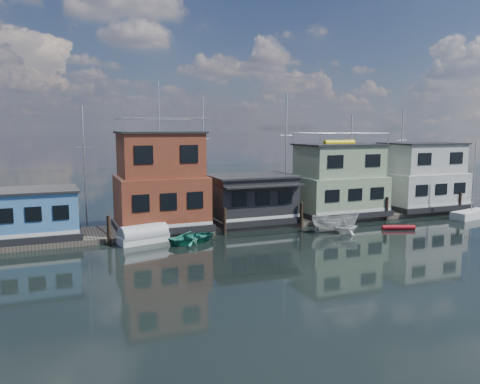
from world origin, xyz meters
name	(u,v)px	position (x,y,z in m)	size (l,w,h in m)	color
ground	(330,259)	(0.00, 0.00, 0.00)	(160.00, 160.00, 0.00)	black
dock	(256,222)	(0.00, 12.00, 0.20)	(48.00, 5.00, 0.40)	#595147
houseboat_blue	(35,214)	(-18.00, 12.00, 2.21)	(6.40, 4.90, 3.66)	black
houseboat_red	(161,183)	(-8.50, 12.00, 4.10)	(7.40, 5.90, 11.86)	black
houseboat_dark	(251,198)	(-0.50, 11.98, 2.42)	(7.40, 6.10, 4.06)	black
houseboat_green	(338,181)	(8.50, 12.00, 3.55)	(8.40, 5.90, 7.03)	black
houseboat_white	(421,177)	(18.50, 12.00, 3.54)	(8.40, 5.90, 6.66)	black
pilings	(266,218)	(-0.33, 9.20, 1.10)	(42.28, 0.28, 2.20)	#2D2116
background_masts	(275,157)	(4.76, 18.00, 5.55)	(36.40, 0.16, 12.00)	silver
day_sailer	(471,214)	(20.23, 7.08, 0.43)	(4.87, 2.48, 7.34)	white
tarp_runabout	(143,235)	(-10.54, 8.94, 0.56)	(3.92, 2.31, 1.49)	silver
dinghy_white	(346,227)	(5.28, 5.92, 0.58)	(1.90, 2.20, 1.16)	white
motorboat	(335,222)	(4.90, 6.87, 0.78)	(1.52, 4.05, 1.56)	silver
red_kayak	(398,227)	(10.29, 5.52, 0.20)	(0.41, 0.41, 2.77)	#B1121C
dinghy_teal	(194,237)	(-7.01, 7.65, 0.40)	(2.75, 3.85, 0.80)	#227F6A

